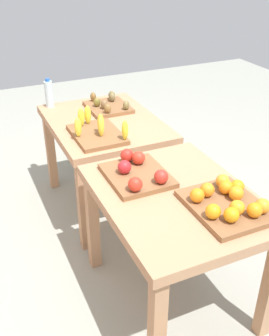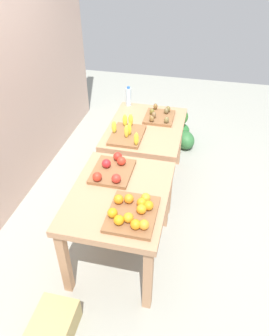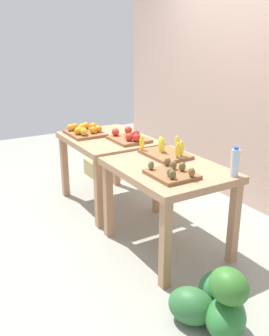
# 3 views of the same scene
# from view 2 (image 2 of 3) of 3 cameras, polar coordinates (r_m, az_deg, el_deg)

# --- Properties ---
(ground_plane) EXTENTS (8.00, 8.00, 0.00)m
(ground_plane) POSITION_cam_2_polar(r_m,az_deg,el_deg) (3.55, -0.02, -7.85)
(ground_plane) COLOR gray
(display_table_left) EXTENTS (1.04, 0.80, 0.77)m
(display_table_left) POSITION_cam_2_polar(r_m,az_deg,el_deg) (2.70, -2.69, -6.22)
(display_table_left) COLOR tan
(display_table_left) RESTS_ON ground_plane
(display_table_right) EXTENTS (1.04, 0.80, 0.77)m
(display_table_right) POSITION_cam_2_polar(r_m,az_deg,el_deg) (3.58, 1.99, 5.89)
(display_table_right) COLOR tan
(display_table_right) RESTS_ON ground_plane
(orange_bin) EXTENTS (0.44, 0.36, 0.11)m
(orange_bin) POSITION_cam_2_polar(r_m,az_deg,el_deg) (2.41, -0.32, -7.82)
(orange_bin) COLOR brown
(orange_bin) RESTS_ON display_table_left
(apple_bin) EXTENTS (0.43, 0.34, 0.11)m
(apple_bin) POSITION_cam_2_polar(r_m,az_deg,el_deg) (2.81, -3.97, -0.32)
(apple_bin) COLOR brown
(apple_bin) RESTS_ON display_table_left
(banana_crate) EXTENTS (0.44, 0.33, 0.17)m
(banana_crate) POSITION_cam_2_polar(r_m,az_deg,el_deg) (3.31, -1.32, 6.26)
(banana_crate) COLOR brown
(banana_crate) RESTS_ON display_table_right
(kiwi_bin) EXTENTS (0.36, 0.32, 0.10)m
(kiwi_bin) POSITION_cam_2_polar(r_m,az_deg,el_deg) (3.66, 4.42, 9.20)
(kiwi_bin) COLOR brown
(kiwi_bin) RESTS_ON display_table_right
(water_bottle) EXTENTS (0.07, 0.07, 0.24)m
(water_bottle) POSITION_cam_2_polar(r_m,az_deg,el_deg) (3.91, -1.07, 12.56)
(water_bottle) COLOR silver
(water_bottle) RESTS_ON display_table_right
(watermelon_pile) EXTENTS (0.61, 0.64, 0.47)m
(watermelon_pile) POSITION_cam_2_polar(r_m,az_deg,el_deg) (4.60, 7.58, 6.20)
(watermelon_pile) COLOR #2C7434
(watermelon_pile) RESTS_ON ground_plane
(cardboard_produce_box) EXTENTS (0.40, 0.30, 0.21)m
(cardboard_produce_box) POSITION_cam_2_polar(r_m,az_deg,el_deg) (2.75, -14.28, -25.79)
(cardboard_produce_box) COLOR tan
(cardboard_produce_box) RESTS_ON ground_plane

